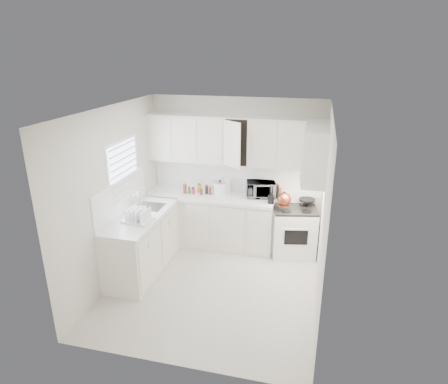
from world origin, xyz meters
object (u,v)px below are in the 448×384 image
(stove, at_px, (294,225))
(utensil_crock, at_px, (271,194))
(microwave, at_px, (261,188))
(dish_rack, at_px, (138,214))
(tea_kettle, at_px, (284,198))
(rice_cooker, at_px, (220,187))

(stove, xyz_separation_m, utensil_crock, (-0.39, -0.13, 0.57))
(microwave, xyz_separation_m, dish_rack, (-1.59, -1.45, -0.05))
(tea_kettle, relative_size, utensil_crock, 0.85)
(stove, relative_size, tea_kettle, 3.84)
(stove, distance_m, dish_rack, 2.61)
(tea_kettle, relative_size, dish_rack, 0.68)
(tea_kettle, height_order, microwave, microwave)
(tea_kettle, distance_m, dish_rack, 2.32)
(microwave, relative_size, dish_rack, 1.14)
(stove, bearing_deg, rice_cooker, 163.47)
(utensil_crock, bearing_deg, tea_kettle, -7.85)
(tea_kettle, relative_size, microwave, 0.59)
(microwave, bearing_deg, stove, -26.90)
(tea_kettle, distance_m, utensil_crock, 0.22)
(microwave, bearing_deg, rice_cooker, 168.47)
(microwave, bearing_deg, dish_rack, -151.35)
(stove, relative_size, rice_cooker, 4.34)
(stove, height_order, utensil_crock, utensil_crock)
(tea_kettle, height_order, rice_cooker, same)
(stove, height_order, tea_kettle, tea_kettle)
(microwave, xyz_separation_m, utensil_crock, (0.21, -0.27, 0.00))
(stove, distance_m, tea_kettle, 0.58)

